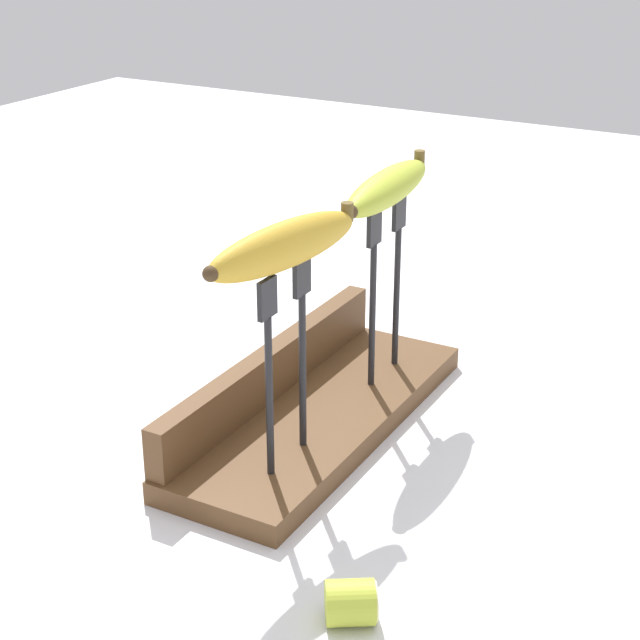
% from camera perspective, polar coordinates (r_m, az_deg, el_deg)
% --- Properties ---
extents(ground_plane, '(3.00, 3.00, 0.00)m').
position_cam_1_polar(ground_plane, '(1.11, 0.00, -5.90)').
color(ground_plane, silver).
extents(wooden_board, '(0.42, 0.14, 0.02)m').
position_cam_1_polar(wooden_board, '(1.10, 0.00, -5.36)').
color(wooden_board, brown).
rests_on(wooden_board, ground).
extents(board_backstop, '(0.41, 0.02, 0.05)m').
position_cam_1_polar(board_backstop, '(1.11, -2.75, -2.86)').
color(board_backstop, brown).
rests_on(board_backstop, wooden_board).
extents(fork_stand_left, '(0.09, 0.01, 0.19)m').
position_cam_1_polar(fork_stand_left, '(0.95, -1.89, -1.58)').
color(fork_stand_left, black).
rests_on(fork_stand_left, wooden_board).
extents(fork_stand_right, '(0.09, 0.01, 0.20)m').
position_cam_1_polar(fork_stand_right, '(1.12, 3.62, 2.46)').
color(fork_stand_right, black).
rests_on(fork_stand_right, wooden_board).
extents(banana_raised_left, '(0.19, 0.07, 0.04)m').
position_cam_1_polar(banana_raised_left, '(0.91, -1.97, 4.13)').
color(banana_raised_left, gold).
rests_on(banana_raised_left, fork_stand_left).
extents(banana_raised_right, '(0.20, 0.05, 0.04)m').
position_cam_1_polar(banana_raised_right, '(1.09, 3.75, 7.29)').
color(banana_raised_right, '#B2C138').
rests_on(banana_raised_right, fork_stand_right).
extents(banana_chunk_near, '(0.05, 0.05, 0.04)m').
position_cam_1_polar(banana_chunk_near, '(0.84, 1.74, -15.24)').
color(banana_chunk_near, '#B2C138').
rests_on(banana_chunk_near, ground).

